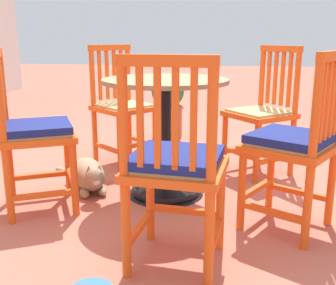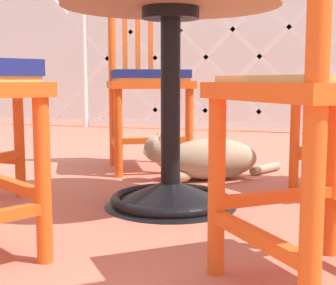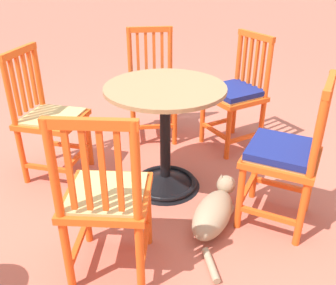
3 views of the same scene
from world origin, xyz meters
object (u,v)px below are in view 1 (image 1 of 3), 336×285
orange_chair_tucked_in (175,167)px  orange_chair_facing_out (34,133)px  orange_chair_at_corner (122,107)px  orange_chair_near_fence (294,145)px  orange_chair_by_planter (262,114)px  cafe_table (165,151)px  terracotta_planter (168,104)px  tabby_cat (89,176)px

orange_chair_tucked_in → orange_chair_facing_out: bearing=60.6°
orange_chair_at_corner → orange_chair_near_fence: 1.56m
orange_chair_by_planter → orange_chair_near_fence: (-0.92, -0.09, 0.01)m
orange_chair_by_planter → orange_chair_at_corner: (0.12, 1.07, 0.00)m
orange_chair_at_corner → orange_chair_by_planter: bearing=-96.5°
cafe_table → terracotta_planter: 1.54m
orange_chair_at_corner → tabby_cat: 0.75m
orange_chair_tucked_in → terracotta_planter: orange_chair_tucked_in is taller
orange_chair_by_planter → orange_chair_at_corner: 1.08m
orange_chair_tucked_in → cafe_table: bearing=11.9°
tabby_cat → orange_chair_by_planter: bearing=-64.1°
orange_chair_near_fence → tabby_cat: bearing=72.7°
terracotta_planter → orange_chair_facing_out: bearing=165.5°
cafe_table → orange_chair_at_corner: (0.67, 0.45, 0.15)m
cafe_table → orange_chair_by_planter: bearing=-48.6°
orange_chair_tucked_in → orange_chair_near_fence: same height
cafe_table → orange_chair_at_corner: orange_chair_at_corner is taller
cafe_table → tabby_cat: bearing=89.9°
terracotta_planter → cafe_table: bearing=-171.9°
cafe_table → orange_chair_tucked_in: size_ratio=0.83×
orange_chair_near_fence → cafe_table: bearing=62.0°
orange_chair_facing_out → cafe_table: bearing=-64.6°
orange_chair_facing_out → orange_chair_near_fence: bearing=-92.0°
cafe_table → orange_chair_tucked_in: 0.85m
orange_chair_by_planter → orange_chair_facing_out: same height
orange_chair_tucked_in → orange_chair_near_fence: size_ratio=1.00×
cafe_table → terracotta_planter: (1.52, 0.22, 0.04)m
orange_chair_by_planter → orange_chair_near_fence: same height
orange_chair_near_fence → orange_chair_facing_out: bearing=88.0°
cafe_table → terracotta_planter: size_ratio=1.23×
orange_chair_at_corner → orange_chair_near_fence: bearing=-132.0°
orange_chair_facing_out → orange_chair_tucked_in: bearing=-119.4°
orange_chair_facing_out → orange_chair_tucked_in: 1.00m
orange_chair_tucked_in → tabby_cat: (0.82, 0.68, -0.35)m
tabby_cat → cafe_table: bearing=-90.1°
tabby_cat → terracotta_planter: 1.57m
orange_chair_near_fence → tabby_cat: (0.38, 1.22, -0.35)m
orange_chair_facing_out → terracotta_planter: bearing=-14.5°
orange_chair_by_planter → orange_chair_tucked_in: size_ratio=1.00×
orange_chair_by_planter → orange_chair_at_corner: size_ratio=1.00×
terracotta_planter → orange_chair_tucked_in: bearing=-170.6°
orange_chair_at_corner → orange_chair_tucked_in: size_ratio=1.00×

